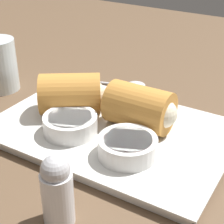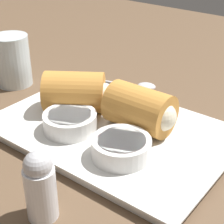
# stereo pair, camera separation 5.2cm
# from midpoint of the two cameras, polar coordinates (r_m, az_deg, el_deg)

# --- Properties ---
(table_surface) EXTENTS (1.80, 1.40, 0.02)m
(table_surface) POSITION_cam_midpoint_polar(r_m,az_deg,el_deg) (0.57, 1.90, -2.79)
(table_surface) COLOR brown
(table_surface) RESTS_ON ground
(serving_plate) EXTENTS (0.33, 0.22, 0.01)m
(serving_plate) POSITION_cam_midpoint_polar(r_m,az_deg,el_deg) (0.54, 2.77, -3.06)
(serving_plate) COLOR silver
(serving_plate) RESTS_ON table_surface
(roll_front_left) EXTENTS (0.11, 0.10, 0.06)m
(roll_front_left) POSITION_cam_midpoint_polar(r_m,az_deg,el_deg) (0.56, -2.58, 3.00)
(roll_front_left) COLOR #C68438
(roll_front_left) RESTS_ON serving_plate
(roll_front_right) EXTENTS (0.10, 0.06, 0.06)m
(roll_front_right) POSITION_cam_midpoint_polar(r_m,az_deg,el_deg) (0.52, 7.80, 0.36)
(roll_front_right) COLOR #C68438
(roll_front_right) RESTS_ON serving_plate
(dipping_bowl_near) EXTENTS (0.08, 0.08, 0.03)m
(dipping_bowl_near) POSITION_cam_midpoint_polar(r_m,az_deg,el_deg) (0.47, 4.62, -5.44)
(dipping_bowl_near) COLOR white
(dipping_bowl_near) RESTS_ON serving_plate
(dipping_bowl_far) EXTENTS (0.08, 0.08, 0.03)m
(dipping_bowl_far) POSITION_cam_midpoint_polar(r_m,az_deg,el_deg) (0.52, -3.61, -1.48)
(dipping_bowl_far) COLOR white
(dipping_bowl_far) RESTS_ON serving_plate
(spoon) EXTENTS (0.17, 0.06, 0.01)m
(spoon) POSITION_cam_midpoint_polar(r_m,az_deg,el_deg) (0.68, 5.76, 4.07)
(spoon) COLOR silver
(spoon) RESTS_ON table_surface
(drinking_glass) EXTENTS (0.06, 0.06, 0.09)m
(drinking_glass) POSITION_cam_midpoint_polar(r_m,az_deg,el_deg) (0.70, -12.90, 7.62)
(drinking_glass) COLOR silver
(drinking_glass) RESTS_ON table_surface
(salt_shaker) EXTENTS (0.03, 0.03, 0.08)m
(salt_shaker) POSITION_cam_midpoint_polar(r_m,az_deg,el_deg) (0.39, -7.15, -11.21)
(salt_shaker) COLOR silver
(salt_shaker) RESTS_ON table_surface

